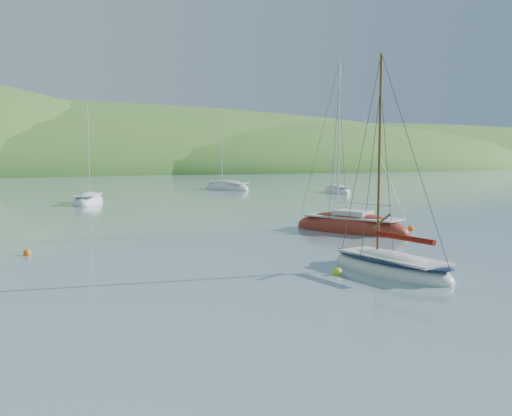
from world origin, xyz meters
name	(u,v)px	position (x,y,z in m)	size (l,w,h in m)	color
ground	(303,283)	(0.00, 0.00, 0.00)	(700.00, 700.00, 0.00)	slate
daysailer_white	(390,267)	(4.44, -0.01, 0.23)	(3.00, 6.81, 10.18)	silver
sloop_red	(350,228)	(10.84, 11.58, 0.23)	(5.96, 8.76, 12.30)	maroon
distant_sloop_a	(88,202)	(-0.63, 41.64, 0.19)	(5.29, 8.30, 11.18)	silver
distant_sloop_b	(227,188)	(21.91, 56.70, 0.21)	(5.40, 9.55, 12.89)	silver
distant_sloop_d	(337,191)	(32.54, 44.03, 0.17)	(4.23, 7.47, 10.09)	silver
mooring_buoys	(300,244)	(4.63, 7.90, 0.12)	(24.42, 11.43, 0.45)	yellow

